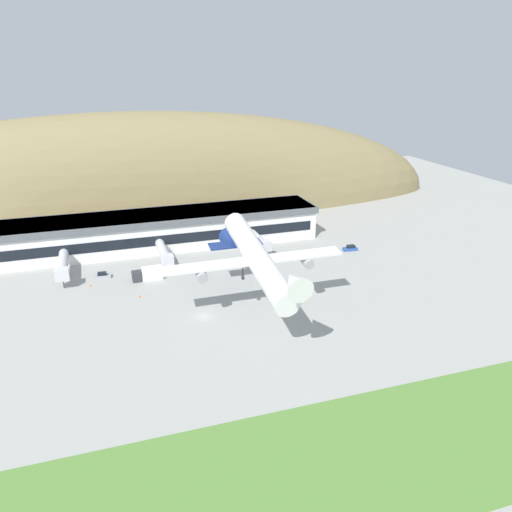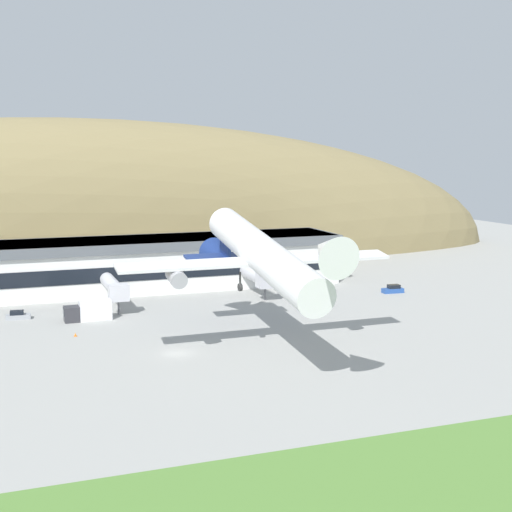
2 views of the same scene
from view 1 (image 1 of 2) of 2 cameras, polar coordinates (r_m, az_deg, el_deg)
The scene contains 13 objects.
ground_plane at distance 113.46m, azimuth -6.03°, elevation -6.91°, with size 332.07×332.07×0.00m, color #9E9E99.
grass_strip_foreground at distance 74.88m, azimuth 2.93°, elevation -24.04°, with size 298.86×26.61×0.08m, color #568438.
hill_backdrop at distance 200.32m, azimuth -13.84°, elevation 5.14°, with size 258.33×51.34×74.06m, color olive.
terminal_building at distance 155.94m, azimuth -11.13°, elevation 3.14°, with size 99.70×17.37×10.54m.
jetway_0 at distance 139.41m, azimuth -21.21°, elevation -1.00°, with size 3.38×17.30×5.43m.
jetway_1 at distance 140.70m, azimuth -10.47°, elevation 0.34°, with size 3.38×15.73×5.43m.
jetway_2 at distance 147.80m, azimuth 0.43°, elevation 1.73°, with size 3.38×13.35×5.43m.
cargo_airplane at distance 107.59m, azimuth 0.02°, elevation -0.22°, with size 40.38×48.57×12.29m.
service_car_0 at distance 154.16m, azimuth 10.71°, elevation 0.87°, with size 4.41×2.08×1.67m.
service_car_1 at distance 138.50m, azimuth -17.10°, elevation -2.13°, with size 4.21×2.15×1.46m.
fuel_truck at distance 133.85m, azimuth -12.23°, elevation -2.01°, with size 7.97×2.71×3.39m.
traffic_cone_0 at distance 124.93m, azimuth -13.17°, elevation -4.48°, with size 0.52×0.52×0.58m.
traffic_cone_1 at distance 134.25m, azimuth -18.44°, elevation -3.20°, with size 0.52×0.52×0.58m.
Camera 1 is at (-19.71, -98.30, 53.13)m, focal length 35.00 mm.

